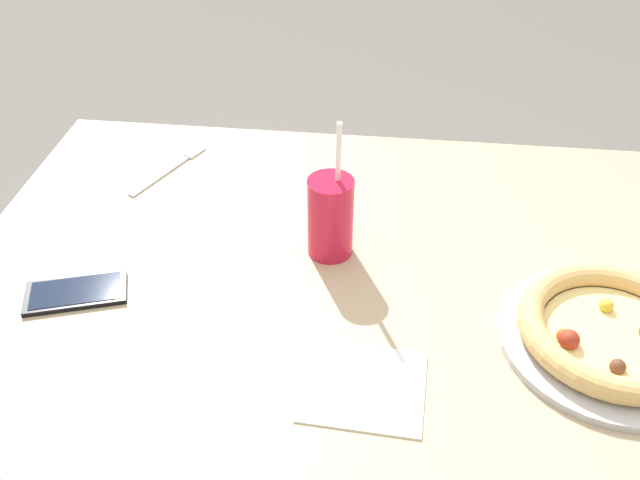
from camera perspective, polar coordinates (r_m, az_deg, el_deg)
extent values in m
cube|color=tan|center=(1.14, 1.43, -3.00)|extent=(1.20, 0.85, 0.04)
cylinder|color=#89765B|center=(1.75, -14.93, -3.54)|extent=(0.07, 0.07, 0.71)
cylinder|color=#89765B|center=(1.70, 20.27, -6.14)|extent=(0.07, 0.07, 0.71)
cylinder|color=#B7B7BC|center=(1.08, 22.36, -7.53)|extent=(0.31, 0.31, 0.01)
cylinder|color=#E5CC7F|center=(1.07, 22.49, -7.11)|extent=(0.19, 0.19, 0.01)
torus|color=tan|center=(1.06, 22.66, -6.61)|extent=(0.26, 0.26, 0.04)
sphere|color=maroon|center=(1.02, 19.49, -7.59)|extent=(0.03, 0.03, 0.03)
sphere|color=brown|center=(1.01, 22.92, -9.40)|extent=(0.02, 0.02, 0.02)
sphere|color=gold|center=(1.09, 22.12, -4.94)|extent=(0.02, 0.02, 0.02)
sphere|color=#BF4C19|center=(1.03, 19.08, -7.34)|extent=(0.02, 0.02, 0.02)
cylinder|color=red|center=(1.11, 0.84, 1.86)|extent=(0.07, 0.07, 0.14)
cylinder|color=white|center=(1.05, 1.50, 6.70)|extent=(0.01, 0.02, 0.12)
cube|color=white|center=(0.95, 3.54, -11.71)|extent=(0.17, 0.15, 0.00)
cube|color=silver|center=(1.37, -12.78, 5.11)|extent=(0.08, 0.15, 0.00)
cube|color=silver|center=(1.43, -10.15, 7.00)|extent=(0.04, 0.05, 0.00)
cube|color=black|center=(1.13, -19.11, -4.04)|extent=(0.17, 0.12, 0.01)
cube|color=#192338|center=(1.13, -19.15, -3.87)|extent=(0.15, 0.10, 0.00)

